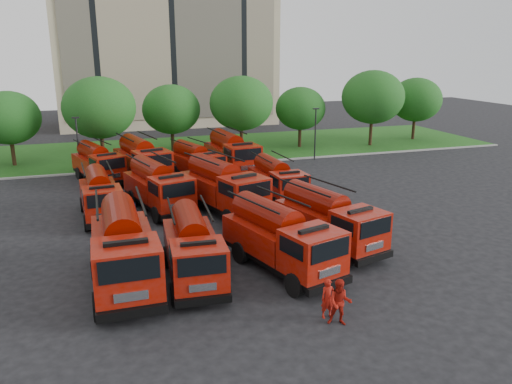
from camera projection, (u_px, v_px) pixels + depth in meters
The scene contains 31 objects.
ground at pixel (249, 230), 30.32m from camera, with size 140.00×140.00×0.00m, color black.
lawn at pixel (180, 150), 54.13m from camera, with size 70.00×16.00×0.12m, color #184A13.
curb at pixel (194, 166), 46.70m from camera, with size 70.00×0.30×0.14m, color gray.
apartment_building at pixel (165, 35), 71.39m from camera, with size 30.00×14.18×25.00m.
tree_1 at pixel (8, 118), 45.49m from camera, with size 5.71×5.71×6.98m.
tree_2 at pixel (99, 108), 46.22m from camera, with size 6.72×6.72×8.22m.
tree_3 at pixel (171, 109), 50.73m from camera, with size 5.88×5.88×7.19m.
tree_4 at pixel (241, 103), 51.24m from camera, with size 6.55×6.55×8.01m.
tree_5 at pixel (300, 108), 54.44m from camera, with size 5.46×5.46×6.68m.
tree_6 at pixel (373, 97), 55.08m from camera, with size 6.89×6.89×8.42m.
tree_7 at pixel (416, 100), 59.13m from camera, with size 6.05×6.05×7.39m.
lamp_post_0 at pixel (78, 143), 42.37m from camera, with size 0.60×0.25×5.11m.
lamp_post_1 at pixel (315, 131), 48.77m from camera, with size 0.60×0.25×5.11m.
fire_truck_0 at pixel (124, 249), 22.71m from camera, with size 2.97×7.94×3.60m.
fire_truck_1 at pixel (193, 248), 23.44m from camera, with size 2.86×6.96×3.11m.
fire_truck_2 at pixel (280, 238), 24.38m from camera, with size 4.48×7.69×3.32m.
fire_truck_3 at pixel (328, 219), 27.24m from camera, with size 4.23×7.45×3.22m.
fire_truck_4 at pixel (100, 195), 32.18m from camera, with size 2.78×6.72×2.99m.
fire_truck_5 at pixel (158, 186), 33.69m from camera, with size 4.27×7.62×3.29m.
fire_truck_6 at pixel (223, 187), 33.12m from camera, with size 4.76×8.13×3.51m.
fire_truck_7 at pixel (277, 180), 35.92m from camera, with size 2.66×6.61×2.96m.
fire_truck_8 at pixel (98, 163), 40.94m from camera, with size 4.37×7.14×3.08m.
fire_truck_9 at pixel (142, 160), 41.15m from camera, with size 4.38×8.10×3.51m.
fire_truck_10 at pixel (196, 162), 41.70m from camera, with size 4.04×6.93×2.99m.
fire_truck_11 at pixel (231, 154), 43.69m from camera, with size 3.49×7.98×3.52m.
firefighter_0 at pixel (327, 317), 20.43m from camera, with size 0.61×0.45×1.67m, color #9C150C.
firefighter_1 at pixel (339, 324), 19.89m from camera, with size 0.94×0.51×1.93m, color #9C150C.
firefighter_2 at pixel (326, 254), 26.78m from camera, with size 1.01×0.57×1.72m, color #9C150C.
firefighter_3 at pixel (378, 257), 26.39m from camera, with size 1.16×0.60×1.80m, color black.
firefighter_4 at pixel (134, 227), 30.72m from camera, with size 0.79×0.51×1.61m, color black.
firefighter_5 at pixel (314, 214), 33.18m from camera, with size 1.64×0.71×1.77m, color #9C150C.
Camera 1 is at (-8.23, -27.31, 10.55)m, focal length 35.00 mm.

